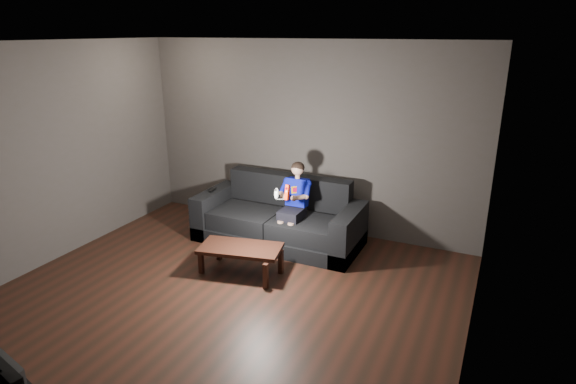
% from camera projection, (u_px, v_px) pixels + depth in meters
% --- Properties ---
extents(floor, '(5.00, 5.00, 0.00)m').
position_uv_depth(floor, '(214.00, 308.00, 5.12)').
color(floor, black).
rests_on(floor, ground).
extents(back_wall, '(5.00, 0.04, 2.70)m').
position_uv_depth(back_wall, '(307.00, 138.00, 6.84)').
color(back_wall, '#403C38').
rests_on(back_wall, ground).
extents(left_wall, '(0.04, 5.00, 2.70)m').
position_uv_depth(left_wall, '(30.00, 160.00, 5.69)').
color(left_wall, '#403C38').
rests_on(left_wall, ground).
extents(right_wall, '(0.04, 5.00, 2.70)m').
position_uv_depth(right_wall, '(480.00, 230.00, 3.69)').
color(right_wall, '#403C38').
rests_on(right_wall, ground).
extents(ceiling, '(5.00, 5.00, 0.02)m').
position_uv_depth(ceiling, '(199.00, 43.00, 4.26)').
color(ceiling, silver).
rests_on(ceiling, back_wall).
extents(sofa, '(2.27, 0.98, 0.88)m').
position_uv_depth(sofa, '(279.00, 222.00, 6.66)').
color(sofa, black).
rests_on(sofa, floor).
extents(child, '(0.42, 0.51, 1.03)m').
position_uv_depth(child, '(294.00, 197.00, 6.36)').
color(child, black).
rests_on(child, sofa).
extents(wii_remote_red, '(0.06, 0.08, 0.19)m').
position_uv_depth(wii_remote_red, '(287.00, 192.00, 5.92)').
color(wii_remote_red, red).
rests_on(wii_remote_red, child).
extents(nunchuk_white, '(0.08, 0.10, 0.15)m').
position_uv_depth(nunchuk_white, '(276.00, 194.00, 6.00)').
color(nunchuk_white, silver).
rests_on(nunchuk_white, child).
extents(wii_remote_black, '(0.07, 0.17, 0.03)m').
position_uv_depth(wii_remote_black, '(212.00, 190.00, 6.88)').
color(wii_remote_black, black).
rests_on(wii_remote_black, sofa).
extents(coffee_table, '(1.05, 0.67, 0.35)m').
position_uv_depth(coffee_table, '(241.00, 250.00, 5.76)').
color(coffee_table, black).
rests_on(coffee_table, floor).
extents(tv, '(1.16, 0.42, 0.67)m').
position_uv_depth(tv, '(4.00, 374.00, 2.88)').
color(tv, black).
rests_on(tv, media_console).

